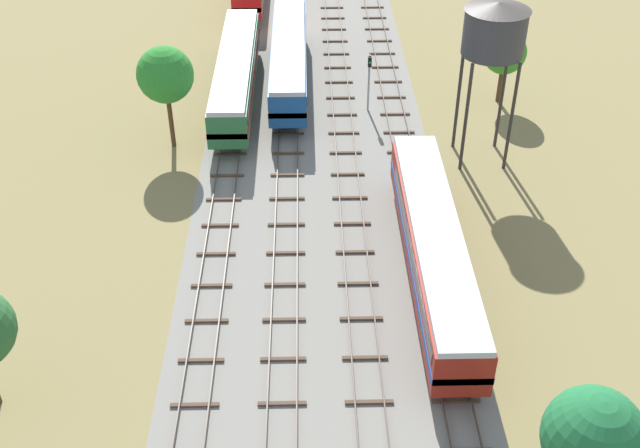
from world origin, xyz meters
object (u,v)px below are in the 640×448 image
diesel_railcar_left_mid (289,56)px  water_tower (495,31)px  signal_post_nearest (369,76)px  diesel_railcar_centre_nearest (434,246)px  diesel_railcar_far_left_near (236,72)px

diesel_railcar_left_mid → water_tower: (13.98, -12.59, 7.15)m
signal_post_nearest → diesel_railcar_centre_nearest: bearing=-84.3°
signal_post_nearest → diesel_railcar_far_left_near: bearing=169.5°
diesel_railcar_centre_nearest → diesel_railcar_far_left_near: 26.84m
signal_post_nearest → diesel_railcar_left_mid: bearing=141.9°
diesel_railcar_left_mid → signal_post_nearest: size_ratio=4.30×
water_tower → signal_post_nearest: water_tower is taller
diesel_railcar_centre_nearest → signal_post_nearest: size_ratio=4.30×
diesel_railcar_centre_nearest → signal_post_nearest: bearing=95.7°
diesel_railcar_centre_nearest → diesel_railcar_left_mid: (-8.55, 26.63, 0.00)m
diesel_railcar_far_left_near → diesel_railcar_left_mid: 5.25m
signal_post_nearest → water_tower: bearing=-45.0°
diesel_railcar_centre_nearest → water_tower: bearing=68.9°
water_tower → signal_post_nearest: 12.61m
diesel_railcar_far_left_near → water_tower: size_ratio=1.75×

